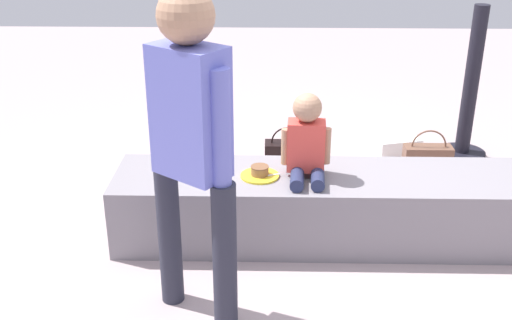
{
  "coord_description": "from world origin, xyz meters",
  "views": [
    {
      "loc": [
        -0.35,
        -3.22,
        1.92
      ],
      "look_at": [
        -0.41,
        -0.36,
        0.66
      ],
      "focal_mm": 43.74,
      "sensor_mm": 36.0,
      "label": 1
    }
  ],
  "objects_px": {
    "adult_standing": "(191,133)",
    "cake_plate": "(260,173)",
    "child_seated": "(307,141)",
    "handbag_black_leather": "(287,157)",
    "cake_box_white": "(395,144)",
    "handbag_brown_canvas": "(427,161)",
    "party_cup_red": "(339,171)",
    "water_bottle_near_gift": "(193,138)",
    "gift_bag": "(202,152)"
  },
  "relations": [
    {
      "from": "gift_bag",
      "to": "handbag_black_leather",
      "type": "xyz_separation_m",
      "value": [
        0.62,
        -0.03,
        -0.02
      ]
    },
    {
      "from": "adult_standing",
      "to": "cake_plate",
      "type": "xyz_separation_m",
      "value": [
        0.29,
        0.7,
        -0.51
      ]
    },
    {
      "from": "adult_standing",
      "to": "water_bottle_near_gift",
      "type": "relative_size",
      "value": 7.33
    },
    {
      "from": "water_bottle_near_gift",
      "to": "handbag_black_leather",
      "type": "xyz_separation_m",
      "value": [
        0.74,
        -0.41,
        0.03
      ]
    },
    {
      "from": "gift_bag",
      "to": "adult_standing",
      "type": "bearing_deg",
      "value": -84.85
    },
    {
      "from": "child_seated",
      "to": "handbag_brown_canvas",
      "type": "xyz_separation_m",
      "value": [
        0.92,
        0.87,
        -0.5
      ]
    },
    {
      "from": "gift_bag",
      "to": "water_bottle_near_gift",
      "type": "bearing_deg",
      "value": 107.17
    },
    {
      "from": "child_seated",
      "to": "water_bottle_near_gift",
      "type": "distance_m",
      "value": 1.65
    },
    {
      "from": "gift_bag",
      "to": "water_bottle_near_gift",
      "type": "height_order",
      "value": "gift_bag"
    },
    {
      "from": "gift_bag",
      "to": "cake_box_white",
      "type": "relative_size",
      "value": 0.94
    },
    {
      "from": "water_bottle_near_gift",
      "to": "handbag_brown_canvas",
      "type": "relative_size",
      "value": 0.59
    },
    {
      "from": "gift_bag",
      "to": "party_cup_red",
      "type": "xyz_separation_m",
      "value": [
        0.99,
        -0.13,
        -0.08
      ]
    },
    {
      "from": "child_seated",
      "to": "gift_bag",
      "type": "relative_size",
      "value": 1.52
    },
    {
      "from": "child_seated",
      "to": "handbag_black_leather",
      "type": "distance_m",
      "value": 1.05
    },
    {
      "from": "cake_box_white",
      "to": "gift_bag",
      "type": "bearing_deg",
      "value": -165.27
    },
    {
      "from": "handbag_brown_canvas",
      "to": "cake_box_white",
      "type": "bearing_deg",
      "value": 106.49
    },
    {
      "from": "handbag_black_leather",
      "to": "water_bottle_near_gift",
      "type": "bearing_deg",
      "value": 150.83
    },
    {
      "from": "child_seated",
      "to": "cake_plate",
      "type": "height_order",
      "value": "child_seated"
    },
    {
      "from": "gift_bag",
      "to": "child_seated",
      "type": "bearing_deg",
      "value": -54.02
    },
    {
      "from": "handbag_black_leather",
      "to": "handbag_brown_canvas",
      "type": "bearing_deg",
      "value": -2.99
    },
    {
      "from": "gift_bag",
      "to": "cake_plate",
      "type": "bearing_deg",
      "value": -65.83
    },
    {
      "from": "cake_plate",
      "to": "handbag_brown_canvas",
      "type": "relative_size",
      "value": 0.62
    },
    {
      "from": "party_cup_red",
      "to": "cake_box_white",
      "type": "bearing_deg",
      "value": 46.65
    },
    {
      "from": "adult_standing",
      "to": "water_bottle_near_gift",
      "type": "bearing_deg",
      "value": 97.44
    },
    {
      "from": "cake_plate",
      "to": "handbag_brown_canvas",
      "type": "bearing_deg",
      "value": 37.05
    },
    {
      "from": "handbag_brown_canvas",
      "to": "handbag_black_leather",
      "type": "bearing_deg",
      "value": 177.01
    },
    {
      "from": "cake_box_white",
      "to": "handbag_black_leather",
      "type": "distance_m",
      "value": 0.95
    },
    {
      "from": "adult_standing",
      "to": "child_seated",
      "type": "bearing_deg",
      "value": 52.68
    },
    {
      "from": "cake_plate",
      "to": "adult_standing",
      "type": "bearing_deg",
      "value": -112.18
    },
    {
      "from": "party_cup_red",
      "to": "adult_standing",
      "type": "bearing_deg",
      "value": -118.42
    },
    {
      "from": "handbag_black_leather",
      "to": "handbag_brown_canvas",
      "type": "height_order",
      "value": "handbag_brown_canvas"
    },
    {
      "from": "party_cup_red",
      "to": "child_seated",
      "type": "bearing_deg",
      "value": -109.32
    },
    {
      "from": "water_bottle_near_gift",
      "to": "party_cup_red",
      "type": "distance_m",
      "value": 1.22
    },
    {
      "from": "party_cup_red",
      "to": "handbag_black_leather",
      "type": "height_order",
      "value": "handbag_black_leather"
    },
    {
      "from": "adult_standing",
      "to": "handbag_brown_canvas",
      "type": "relative_size",
      "value": 4.35
    },
    {
      "from": "child_seated",
      "to": "handbag_brown_canvas",
      "type": "height_order",
      "value": "child_seated"
    },
    {
      "from": "handbag_black_leather",
      "to": "cake_plate",
      "type": "bearing_deg",
      "value": -101.05
    },
    {
      "from": "handbag_brown_canvas",
      "to": "child_seated",
      "type": "bearing_deg",
      "value": -136.39
    },
    {
      "from": "handbag_black_leather",
      "to": "adult_standing",
      "type": "bearing_deg",
      "value": -105.96
    },
    {
      "from": "handbag_black_leather",
      "to": "cake_box_white",
      "type": "bearing_deg",
      "value": 26.18
    },
    {
      "from": "adult_standing",
      "to": "gift_bag",
      "type": "height_order",
      "value": "adult_standing"
    },
    {
      "from": "water_bottle_near_gift",
      "to": "handbag_black_leather",
      "type": "bearing_deg",
      "value": -29.17
    },
    {
      "from": "handbag_brown_canvas",
      "to": "adult_standing",
      "type": "bearing_deg",
      "value": -132.63
    },
    {
      "from": "child_seated",
      "to": "handbag_black_leather",
      "type": "xyz_separation_m",
      "value": [
        -0.08,
        0.93,
        -0.5
      ]
    },
    {
      "from": "cake_plate",
      "to": "gift_bag",
      "type": "relative_size",
      "value": 0.71
    },
    {
      "from": "cake_plate",
      "to": "water_bottle_near_gift",
      "type": "height_order",
      "value": "cake_plate"
    },
    {
      "from": "cake_plate",
      "to": "handbag_black_leather",
      "type": "distance_m",
      "value": 1.01
    },
    {
      "from": "child_seated",
      "to": "cake_box_white",
      "type": "relative_size",
      "value": 1.43
    },
    {
      "from": "water_bottle_near_gift",
      "to": "handbag_black_leather",
      "type": "height_order",
      "value": "handbag_black_leather"
    },
    {
      "from": "cake_box_white",
      "to": "adult_standing",
      "type": "bearing_deg",
      "value": -122.7
    }
  ]
}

